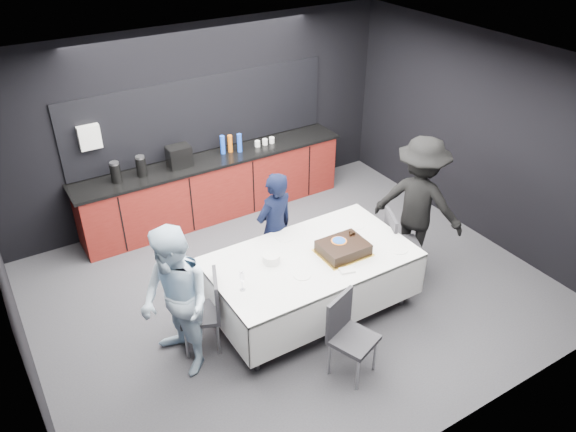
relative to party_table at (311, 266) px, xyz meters
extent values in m
plane|color=#3C3B40|center=(0.00, 0.40, -0.64)|extent=(6.00, 6.00, 0.00)
cube|color=white|center=(0.00, 0.40, 2.16)|extent=(6.00, 5.00, 0.04)
cube|color=black|center=(0.00, 2.90, 0.76)|extent=(6.00, 0.04, 2.80)
cube|color=black|center=(0.00, -2.10, 0.76)|extent=(6.00, 0.04, 2.80)
cube|color=black|center=(-3.00, 0.40, 0.76)|extent=(0.04, 5.00, 2.80)
cube|color=black|center=(3.00, 0.40, 0.76)|extent=(0.04, 5.00, 2.80)
cube|color=#5D120E|center=(0.00, 2.60, -0.19)|extent=(4.00, 0.60, 0.90)
cube|color=black|center=(0.00, 2.60, 0.28)|extent=(4.10, 0.64, 0.04)
cube|color=black|center=(0.00, 2.88, 0.86)|extent=(4.00, 0.03, 1.10)
cube|color=white|center=(-1.60, 2.83, 0.91)|extent=(0.28, 0.12, 0.32)
cylinder|color=black|center=(-1.40, 2.60, 0.43)|extent=(0.14, 0.14, 0.26)
cylinder|color=black|center=(-1.05, 2.60, 0.43)|extent=(0.14, 0.14, 0.26)
cube|color=black|center=(-0.50, 2.60, 0.45)|extent=(0.32, 0.24, 0.30)
cylinder|color=blue|center=(0.20, 2.65, 0.44)|extent=(0.07, 0.07, 0.28)
cylinder|color=orange|center=(0.32, 2.65, 0.43)|extent=(0.07, 0.07, 0.26)
cylinder|color=blue|center=(0.44, 2.58, 0.44)|extent=(0.07, 0.07, 0.28)
cylinder|color=white|center=(0.75, 2.60, 0.34)|extent=(0.08, 0.08, 0.09)
cylinder|color=white|center=(0.88, 2.60, 0.34)|extent=(0.08, 0.08, 0.09)
cylinder|color=white|center=(1.00, 2.60, 0.34)|extent=(0.08, 0.08, 0.09)
cylinder|color=#99999E|center=(-1.40, 2.60, 0.57)|extent=(0.12, 0.12, 0.03)
cylinder|color=#99999E|center=(-1.05, 2.60, 0.57)|extent=(0.12, 0.12, 0.03)
cylinder|color=#99999E|center=(-1.00, -0.50, -0.27)|extent=(0.06, 0.06, 0.75)
cylinder|color=#99999E|center=(-1.00, 0.50, -0.27)|extent=(0.06, 0.06, 0.75)
cylinder|color=#99999E|center=(1.00, -0.50, -0.27)|extent=(0.06, 0.06, 0.75)
cylinder|color=#99999E|center=(1.00, 0.50, -0.27)|extent=(0.06, 0.06, 0.75)
cube|color=silver|center=(0.00, 0.00, 0.12)|extent=(2.32, 1.32, 0.04)
cube|color=silver|center=(0.00, -0.65, -0.15)|extent=(2.32, 0.02, 0.55)
cube|color=silver|center=(0.00, 0.65, -0.15)|extent=(2.32, 0.02, 0.55)
cube|color=silver|center=(-1.15, 0.00, -0.15)|extent=(0.02, 1.32, 0.55)
cube|color=silver|center=(1.15, 0.00, -0.15)|extent=(0.02, 1.32, 0.55)
cube|color=#EFBB46|center=(0.34, -0.14, 0.15)|extent=(0.57, 0.47, 0.01)
cube|color=black|center=(0.34, -0.14, 0.21)|extent=(0.53, 0.43, 0.11)
cube|color=black|center=(0.34, -0.14, 0.27)|extent=(0.53, 0.43, 0.01)
cylinder|color=orange|center=(0.32, -0.08, 0.28)|extent=(0.18, 0.18, 0.00)
cylinder|color=#174CB2|center=(0.32, -0.08, 0.28)|extent=(0.15, 0.15, 0.01)
sphere|color=black|center=(0.52, -0.02, 0.30)|extent=(0.04, 0.04, 0.04)
sphere|color=black|center=(0.54, -0.06, 0.30)|extent=(0.04, 0.04, 0.04)
sphere|color=black|center=(0.50, -0.06, 0.30)|extent=(0.04, 0.04, 0.04)
cylinder|color=white|center=(-0.44, 0.13, 0.19)|extent=(0.20, 0.20, 0.10)
cylinder|color=white|center=(-0.28, -0.25, 0.14)|extent=(0.19, 0.19, 0.01)
cylinder|color=white|center=(0.82, 0.23, 0.14)|extent=(0.19, 0.19, 0.01)
cylinder|color=white|center=(0.93, -0.41, 0.14)|extent=(0.22, 0.22, 0.01)
cylinder|color=white|center=(-0.06, 0.48, 0.14)|extent=(0.22, 0.22, 0.01)
cube|color=white|center=(0.18, -0.44, 0.15)|extent=(0.19, 0.14, 0.03)
cylinder|color=white|center=(-0.94, -0.13, 0.14)|extent=(0.06, 0.06, 0.00)
cylinder|color=white|center=(-0.94, -0.13, 0.20)|extent=(0.01, 0.01, 0.12)
cylinder|color=white|center=(-0.94, -0.13, 0.31)|extent=(0.05, 0.05, 0.10)
cube|color=#2A2A2F|center=(-1.34, 0.12, -0.19)|extent=(0.55, 0.55, 0.05)
cube|color=#2A2A2F|center=(-1.16, 0.05, 0.06)|extent=(0.19, 0.41, 0.45)
cylinder|color=#99999E|center=(-1.44, 0.34, -0.42)|extent=(0.03, 0.03, 0.44)
cylinder|color=#99999E|center=(-1.56, 0.03, -0.42)|extent=(0.03, 0.03, 0.44)
cylinder|color=#99999E|center=(-1.12, 0.22, -0.42)|extent=(0.03, 0.03, 0.44)
cylinder|color=#99999E|center=(-1.25, -0.10, -0.42)|extent=(0.03, 0.03, 0.44)
cube|color=#2A2A2F|center=(1.38, -0.05, -0.19)|extent=(0.55, 0.55, 0.05)
cube|color=#2A2A2F|center=(1.20, 0.03, 0.06)|extent=(0.21, 0.40, 0.45)
cylinder|color=#99999E|center=(1.46, -0.27, -0.42)|extent=(0.03, 0.03, 0.44)
cylinder|color=#99999E|center=(1.60, 0.04, -0.42)|extent=(0.03, 0.03, 0.44)
cylinder|color=#99999E|center=(1.15, -0.13, -0.42)|extent=(0.03, 0.03, 0.44)
cylinder|color=#99999E|center=(1.29, 0.18, -0.42)|extent=(0.03, 0.03, 0.44)
cube|color=#2A2A2F|center=(-0.18, -1.05, -0.19)|extent=(0.54, 0.54, 0.05)
cube|color=#2A2A2F|center=(-0.24, -0.88, 0.06)|extent=(0.41, 0.18, 0.45)
cylinder|color=#99999E|center=(-0.28, -1.27, -0.42)|extent=(0.03, 0.03, 0.44)
cylinder|color=#99999E|center=(0.04, -1.16, -0.42)|extent=(0.03, 0.03, 0.44)
cylinder|color=#99999E|center=(-0.39, -0.95, -0.42)|extent=(0.03, 0.03, 0.44)
cylinder|color=#99999E|center=(-0.08, -0.84, -0.42)|extent=(0.03, 0.03, 0.44)
imported|color=black|center=(-0.05, 0.73, 0.12)|extent=(0.61, 0.46, 1.52)
imported|color=silver|center=(-1.63, -0.03, 0.20)|extent=(0.75, 0.90, 1.69)
imported|color=black|center=(1.71, 0.10, 0.26)|extent=(1.15, 1.34, 1.80)
camera|label=1|loc=(-2.93, -4.26, 3.86)|focal=35.00mm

